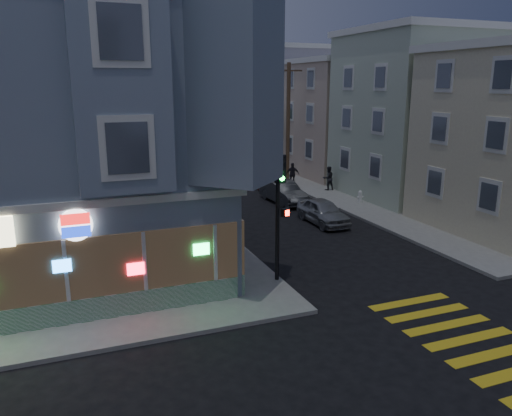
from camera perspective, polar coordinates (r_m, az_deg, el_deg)
ground at (r=14.66m, az=0.08°, el=-17.07°), size 120.00×120.00×0.00m
sidewalk_ne at (r=44.94m, az=17.00°, el=3.79°), size 24.00×42.00×0.15m
corner_building at (r=22.79m, az=-25.07°, el=8.31°), size 14.60×14.60×11.40m
row_house_b at (r=36.76m, az=20.00°, el=9.80°), size 12.00×8.60×10.50m
row_house_c at (r=43.98m, az=12.16°, el=9.89°), size 12.00×8.60×9.00m
row_house_d at (r=51.69m, az=6.65°, el=11.51°), size 12.00×8.60×10.50m
utility_pole at (r=39.45m, az=3.69°, el=9.95°), size 2.20×0.30×9.00m
street_tree_near at (r=45.09m, az=0.66°, el=9.38°), size 3.00×3.00×5.30m
street_tree_far at (r=52.57m, az=-2.65°, el=10.03°), size 3.00×3.00×5.30m
pedestrian_a at (r=36.12m, az=8.26°, el=3.39°), size 0.83×0.65×1.70m
pedestrian_b at (r=37.42m, az=4.20°, el=3.87°), size 1.08×0.69×1.71m
parked_car_a at (r=27.88m, az=7.67°, el=-0.41°), size 1.63×4.03×1.37m
parked_car_b at (r=32.51m, az=3.15°, el=1.82°), size 1.76×4.44×1.44m
parked_car_c at (r=37.97m, az=0.61°, el=3.57°), size 2.09×4.81×1.38m
parked_car_d at (r=43.23m, az=-0.29°, el=4.87°), size 2.81×5.27×1.41m
traffic_signal at (r=18.59m, az=2.71°, el=1.33°), size 0.61×0.55×4.94m
fire_hydrant at (r=32.71m, az=11.81°, el=1.34°), size 0.45×0.26×0.78m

